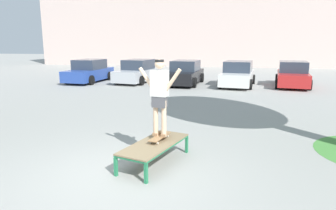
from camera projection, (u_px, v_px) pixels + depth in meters
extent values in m
plane|color=#999993|center=(119.00, 175.00, 6.05)|extent=(120.00, 120.00, 0.00)
cube|color=beige|center=(215.00, 19.00, 34.00)|extent=(40.80, 4.00, 10.41)
cube|color=#237A4C|center=(161.00, 141.00, 7.55)|extent=(0.07, 0.07, 0.38)
cube|color=#237A4C|center=(187.00, 145.00, 7.23)|extent=(0.07, 0.07, 0.38)
cube|color=#237A4C|center=(116.00, 167.00, 5.96)|extent=(0.07, 0.07, 0.38)
cube|color=#237A4C|center=(146.00, 174.00, 5.64)|extent=(0.07, 0.07, 0.38)
cylinder|color=#237A4C|center=(141.00, 143.00, 6.71)|extent=(0.59, 1.84, 0.05)
cylinder|color=#237A4C|center=(169.00, 148.00, 6.39)|extent=(0.59, 1.84, 0.05)
cylinder|color=#237A4C|center=(174.00, 134.00, 7.35)|extent=(0.74, 0.26, 0.05)
cylinder|color=#237A4C|center=(130.00, 160.00, 5.75)|extent=(0.74, 0.26, 0.05)
cube|color=#847051|center=(155.00, 144.00, 6.54)|extent=(1.27, 2.04, 0.03)
cube|color=#9E754C|center=(160.00, 136.00, 6.73)|extent=(0.36, 0.82, 0.02)
cylinder|color=silver|center=(162.00, 135.00, 7.02)|extent=(0.04, 0.06, 0.06)
cylinder|color=silver|center=(168.00, 136.00, 6.96)|extent=(0.04, 0.06, 0.06)
cylinder|color=silver|center=(151.00, 142.00, 6.52)|extent=(0.04, 0.06, 0.06)
cylinder|color=silver|center=(158.00, 143.00, 6.46)|extent=(0.04, 0.06, 0.06)
cylinder|color=beige|center=(156.00, 118.00, 6.68)|extent=(0.11, 0.11, 0.82)
cube|color=#99704C|center=(157.00, 133.00, 6.80)|extent=(0.15, 0.26, 0.07)
cylinder|color=beige|center=(164.00, 119.00, 6.60)|extent=(0.11, 0.11, 0.82)
cube|color=#99704C|center=(165.00, 135.00, 6.73)|extent=(0.15, 0.26, 0.07)
cube|color=#4C4C51|center=(160.00, 102.00, 6.57)|extent=(0.33, 0.26, 0.24)
cube|color=silver|center=(160.00, 83.00, 6.49)|extent=(0.40, 0.29, 0.56)
cylinder|color=beige|center=(147.00, 79.00, 6.59)|extent=(0.41, 0.16, 0.52)
cylinder|color=beige|center=(172.00, 80.00, 6.36)|extent=(0.41, 0.16, 0.52)
sphere|color=beige|center=(159.00, 64.00, 6.40)|extent=(0.20, 0.20, 0.20)
cylinder|color=black|center=(159.00, 61.00, 6.39)|extent=(0.19, 0.19, 0.05)
cube|color=#28479E|center=(89.00, 74.00, 20.29)|extent=(1.96, 4.30, 0.70)
cube|color=#2D3847|center=(90.00, 64.00, 20.29)|extent=(1.69, 2.19, 0.64)
cylinder|color=black|center=(91.00, 80.00, 18.88)|extent=(0.26, 0.61, 0.60)
cylinder|color=black|center=(67.00, 79.00, 19.31)|extent=(0.26, 0.61, 0.60)
cylinder|color=black|center=(109.00, 76.00, 21.35)|extent=(0.26, 0.61, 0.60)
cylinder|color=black|center=(88.00, 75.00, 21.77)|extent=(0.26, 0.61, 0.60)
cube|color=#B7BABF|center=(138.00, 75.00, 20.14)|extent=(2.28, 4.40, 0.70)
cube|color=#2D3847|center=(138.00, 64.00, 20.14)|extent=(1.84, 2.30, 0.64)
cylinder|color=black|center=(141.00, 81.00, 18.70)|extent=(0.30, 0.63, 0.60)
cylinder|color=black|center=(117.00, 79.00, 19.26)|extent=(0.30, 0.63, 0.60)
cylinder|color=black|center=(157.00, 76.00, 21.11)|extent=(0.30, 0.63, 0.60)
cylinder|color=black|center=(135.00, 75.00, 21.66)|extent=(0.30, 0.63, 0.60)
cube|color=black|center=(185.00, 76.00, 19.14)|extent=(2.04, 4.33, 0.70)
cube|color=#2D3847|center=(186.00, 65.00, 19.15)|extent=(1.73, 2.22, 0.64)
cylinder|color=black|center=(194.00, 83.00, 17.73)|extent=(0.27, 0.62, 0.60)
cylinder|color=black|center=(166.00, 82.00, 18.18)|extent=(0.27, 0.62, 0.60)
cylinder|color=black|center=(202.00, 78.00, 20.18)|extent=(0.27, 0.62, 0.60)
cylinder|color=black|center=(177.00, 77.00, 20.64)|extent=(0.27, 0.62, 0.60)
cube|color=silver|center=(237.00, 78.00, 18.39)|extent=(2.25, 4.39, 0.70)
cube|color=#2D3847|center=(238.00, 66.00, 18.39)|extent=(1.83, 2.29, 0.64)
cylinder|color=black|center=(250.00, 84.00, 16.95)|extent=(0.30, 0.62, 0.60)
cylinder|color=black|center=(220.00, 83.00, 17.49)|extent=(0.30, 0.62, 0.60)
cylinder|color=black|center=(253.00, 79.00, 19.36)|extent=(0.30, 0.62, 0.60)
cylinder|color=black|center=(226.00, 78.00, 19.91)|extent=(0.30, 0.62, 0.60)
cube|color=red|center=(292.00, 78.00, 18.21)|extent=(2.27, 4.40, 0.70)
cube|color=#2D3847|center=(293.00, 67.00, 18.21)|extent=(1.84, 2.30, 0.64)
cylinder|color=black|center=(310.00, 85.00, 16.77)|extent=(0.30, 0.62, 0.60)
cylinder|color=black|center=(277.00, 84.00, 17.32)|extent=(0.30, 0.62, 0.60)
cylinder|color=black|center=(305.00, 80.00, 19.18)|extent=(0.30, 0.62, 0.60)
cylinder|color=black|center=(277.00, 79.00, 19.73)|extent=(0.30, 0.62, 0.60)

